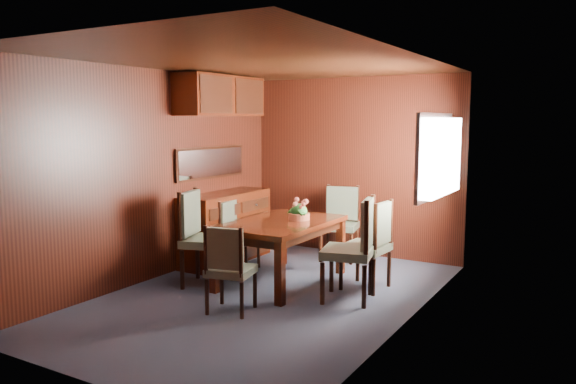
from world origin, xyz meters
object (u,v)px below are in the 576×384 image
Objects in this scene: chair_left_near at (200,232)px; chair_head at (228,264)px; dining_table at (281,230)px; chair_right_near at (356,243)px; flower_centerpiece at (299,209)px; sideboard at (226,227)px.

chair_left_near is 1.04m from chair_head.
chair_right_near reaches higher than dining_table.
chair_head is 1.36m from flower_centerpiece.
flower_centerpiece is (1.25, -0.28, 0.38)m from sideboard.
chair_right_near is at bearing -9.31° from dining_table.
chair_head is 3.30× the size of flower_centerpiece.
sideboard reaches higher than dining_table.
chair_left_near and chair_right_near have the same top height.
dining_table is 1.15m from chair_head.
sideboard is 0.92× the size of dining_table.
dining_table is 1.42× the size of chair_right_near.
flower_centerpiece is at bearing 111.75° from chair_left_near.
chair_left_near is at bearing -140.99° from flower_centerpiece.
chair_left_near reaches higher than sideboard.
sideboard reaches higher than chair_head.
chair_right_near is at bearing -16.82° from sideboard.
dining_table is at bearing 66.08° from chair_right_near.
chair_head reaches higher than dining_table.
chair_head is at bearing 123.74° from chair_right_near.
chair_head is at bearing 36.32° from chair_left_near.
dining_table is at bearing -22.45° from sideboard.
chair_head is (-0.88, -0.97, -0.11)m from chair_right_near.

